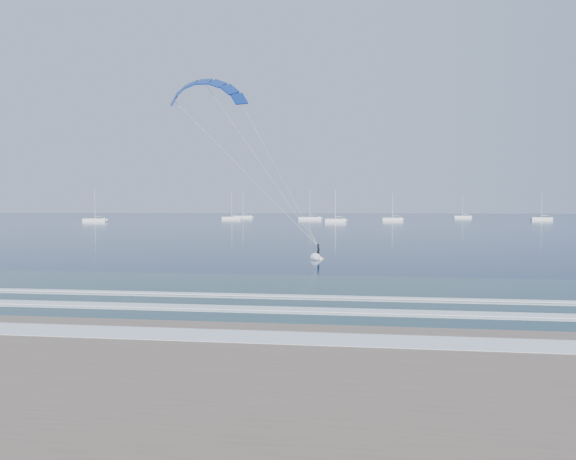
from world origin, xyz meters
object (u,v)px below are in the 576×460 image
(sailboat_8, at_px, (310,218))
(sailboat_5, at_px, (541,219))
(sailboat_0, at_px, (95,220))
(sailboat_1, at_px, (232,218))
(kitesurfer_rig, at_px, (263,167))
(sailboat_4, at_px, (462,217))
(sailboat_3, at_px, (392,219))
(sailboat_7, at_px, (335,220))
(sailboat_2, at_px, (243,217))

(sailboat_8, bearing_deg, sailboat_5, 2.31)
(sailboat_0, xyz_separation_m, sailboat_1, (41.96, 42.13, -0.00))
(sailboat_1, xyz_separation_m, sailboat_8, (34.86, -1.08, 0.00))
(kitesurfer_rig, xyz_separation_m, sailboat_4, (62.72, 214.95, -8.52))
(sailboat_0, height_order, sailboat_1, sailboat_0)
(kitesurfer_rig, xyz_separation_m, sailboat_3, (24.32, 160.31, -8.52))
(sailboat_0, bearing_deg, sailboat_1, 45.12)
(kitesurfer_rig, bearing_deg, sailboat_7, 89.08)
(sailboat_1, xyz_separation_m, sailboat_5, (131.31, 2.82, -0.00))
(sailboat_8, bearing_deg, sailboat_7, -69.93)
(sailboat_2, height_order, sailboat_4, sailboat_2)
(sailboat_0, xyz_separation_m, sailboat_2, (41.04, 69.54, 0.00))
(sailboat_2, bearing_deg, sailboat_3, -29.78)
(sailboat_2, height_order, sailboat_7, sailboat_2)
(sailboat_2, xyz_separation_m, sailboat_5, (132.22, -24.59, -0.01))
(sailboat_3, relative_size, sailboat_7, 0.93)
(sailboat_2, bearing_deg, sailboat_5, -10.54)
(kitesurfer_rig, bearing_deg, sailboat_0, 123.54)
(sailboat_5, bearing_deg, kitesurfer_rig, -116.21)
(sailboat_1, bearing_deg, sailboat_0, -134.88)
(sailboat_3, distance_m, sailboat_8, 36.15)
(kitesurfer_rig, height_order, sailboat_8, kitesurfer_rig)
(sailboat_0, height_order, sailboat_4, sailboat_0)
(sailboat_5, distance_m, sailboat_8, 96.53)
(sailboat_1, relative_size, sailboat_7, 1.00)
(kitesurfer_rig, xyz_separation_m, sailboat_1, (-44.79, 172.97, -8.52))
(kitesurfer_rig, relative_size, sailboat_8, 1.44)
(kitesurfer_rig, height_order, sailboat_7, kitesurfer_rig)
(sailboat_7, bearing_deg, sailboat_8, 110.07)
(sailboat_1, bearing_deg, sailboat_2, 91.91)
(sailboat_1, distance_m, sailboat_7, 58.21)
(sailboat_0, relative_size, sailboat_4, 1.09)
(kitesurfer_rig, distance_m, sailboat_3, 162.36)
(sailboat_0, bearing_deg, sailboat_5, 14.54)
(sailboat_3, distance_m, sailboat_5, 64.10)
(kitesurfer_rig, distance_m, sailboat_1, 178.88)
(sailboat_3, xyz_separation_m, sailboat_5, (62.20, 15.48, -0.00))
(sailboat_0, height_order, sailboat_2, sailboat_2)
(sailboat_3, bearing_deg, kitesurfer_rig, -98.63)
(sailboat_4, distance_m, sailboat_8, 84.45)
(sailboat_1, distance_m, sailboat_3, 70.26)
(sailboat_2, relative_size, sailboat_3, 1.15)
(kitesurfer_rig, relative_size, sailboat_0, 1.52)
(kitesurfer_rig, xyz_separation_m, sailboat_8, (-9.93, 171.89, -8.52))
(sailboat_0, bearing_deg, sailboat_7, 5.01)
(sailboat_2, xyz_separation_m, sailboat_8, (35.77, -28.49, -0.00))
(sailboat_0, height_order, sailboat_7, sailboat_0)
(kitesurfer_rig, bearing_deg, sailboat_3, 81.37)
(sailboat_5, height_order, sailboat_8, sailboat_8)
(sailboat_4, bearing_deg, sailboat_1, -158.67)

